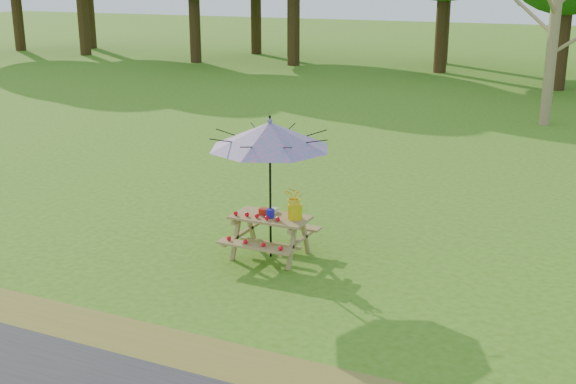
% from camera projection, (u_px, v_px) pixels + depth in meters
% --- Properties ---
extents(ground, '(120.00, 120.00, 0.00)m').
position_uv_depth(ground, '(65.00, 232.00, 12.44)').
color(ground, '#3D7015').
rests_on(ground, ground).
extents(picnic_table, '(1.20, 1.32, 0.67)m').
position_uv_depth(picnic_table, '(271.00, 237.00, 11.28)').
color(picnic_table, olive).
rests_on(picnic_table, ground).
extents(patio_umbrella, '(1.89, 1.89, 2.25)m').
position_uv_depth(patio_umbrella, '(270.00, 135.00, 10.81)').
color(patio_umbrella, black).
rests_on(patio_umbrella, ground).
extents(produce_bins, '(0.28, 0.37, 0.13)m').
position_uv_depth(produce_bins, '(269.00, 212.00, 11.20)').
color(produce_bins, red).
rests_on(produce_bins, picnic_table).
extents(tomatoes_row, '(0.77, 0.13, 0.07)m').
position_uv_depth(tomatoes_row, '(257.00, 216.00, 11.07)').
color(tomatoes_row, red).
rests_on(tomatoes_row, picnic_table).
extents(flower_bucket, '(0.38, 0.36, 0.51)m').
position_uv_depth(flower_bucket, '(295.00, 202.00, 10.98)').
color(flower_bucket, yellow).
rests_on(flower_bucket, picnic_table).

